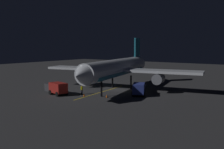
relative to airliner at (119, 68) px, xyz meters
name	(u,v)px	position (x,y,z in m)	size (l,w,h in m)	color
ground_plane	(117,90)	(-0.12, 0.58, -4.66)	(180.00, 180.00, 0.20)	#313133
apron_guide_stripe	(101,92)	(1.09, 4.58, -4.56)	(0.24, 18.34, 0.01)	gold
airliner	(119,68)	(0.00, 0.00, 0.00)	(34.80, 35.00, 11.33)	silver
baggage_truck	(57,88)	(6.57, 11.69, -3.36)	(5.72, 3.20, 2.34)	maroon
catering_truck	(139,89)	(-6.61, 2.71, -3.37)	(4.42, 6.17, 2.27)	navy
ground_crew_worker	(82,90)	(2.81, 8.61, -3.67)	(0.40, 0.40, 1.74)	black
traffic_cone_near_left	(107,96)	(-3.11, 8.43, -4.31)	(0.50, 0.50, 0.55)	#EA590F
traffic_cone_near_right	(84,95)	(0.84, 10.17, -4.31)	(0.50, 0.50, 0.55)	#EA590F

